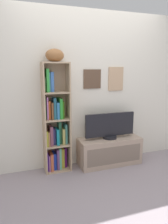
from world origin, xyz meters
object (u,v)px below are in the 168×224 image
at_px(football, 55,55).
at_px(television, 110,126).
at_px(bookshelf, 55,125).
at_px(tv_stand, 109,151).

bearing_deg(football, television, -4.46).
relative_size(bookshelf, television, 1.97).
bearing_deg(bookshelf, television, -6.15).
bearing_deg(television, bookshelf, 173.85).
distance_m(football, tv_stand, 1.69).
xyz_separation_m(bookshelf, football, (0.01, -0.03, 0.98)).
bearing_deg(football, tv_stand, -4.53).
relative_size(tv_stand, television, 1.22).
distance_m(football, television, 1.34).
height_order(bookshelf, television, bookshelf).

